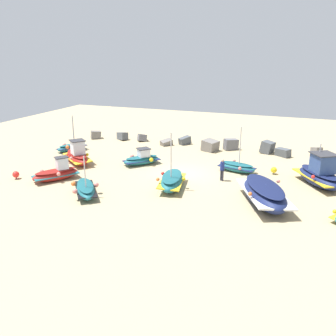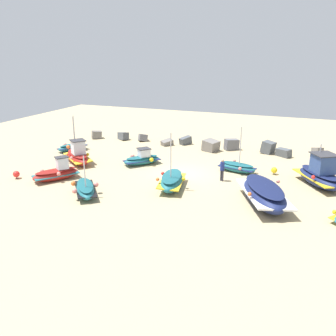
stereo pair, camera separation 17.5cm
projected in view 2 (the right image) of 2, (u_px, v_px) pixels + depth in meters
ground_plane at (183, 174)px, 29.33m from camera, size 59.73×59.73×0.00m
fishing_boat_0 at (264, 194)px, 23.31m from camera, size 4.38×5.82×1.48m
fishing_boat_1 at (57, 173)px, 27.82m from camera, size 2.94×3.54×1.75m
fishing_boat_2 at (78, 155)px, 31.92m from camera, size 4.13×3.70×4.01m
fishing_boat_3 at (142, 159)px, 31.55m from camera, size 3.02×3.21×1.43m
fishing_boat_4 at (172, 181)px, 26.20m from camera, size 2.26×4.10×4.14m
fishing_boat_5 at (320, 175)px, 26.52m from camera, size 3.93×4.67×3.06m
fishing_boat_6 at (237, 167)px, 29.64m from camera, size 3.23×1.75×3.71m
fishing_boat_7 at (85, 189)px, 25.02m from camera, size 3.15×3.53×2.87m
fishing_boat_9 at (73, 147)px, 35.83m from camera, size 2.23×3.19×3.49m
person_walking at (222, 168)px, 27.45m from camera, size 0.32×0.32×1.69m
breakwater_rocks at (213, 144)px, 36.61m from camera, size 26.57×3.15×1.35m
mooring_buoy_0 at (16, 174)px, 28.14m from camera, size 0.50×0.50×0.61m
mooring_buoy_1 at (274, 170)px, 29.06m from camera, size 0.48×0.48×0.59m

